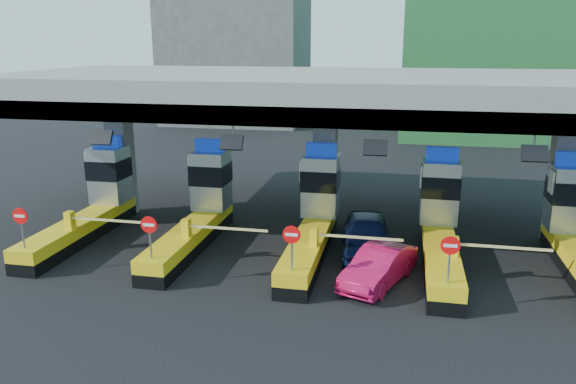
# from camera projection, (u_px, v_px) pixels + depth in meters

# --- Properties ---
(ground) EXTENTS (120.00, 120.00, 0.00)m
(ground) POSITION_uv_depth(u_px,v_px,m) (313.00, 249.00, 23.22)
(ground) COLOR black
(ground) RESTS_ON ground
(toll_canopy) EXTENTS (28.00, 12.09, 7.00)m
(toll_canopy) POSITION_uv_depth(u_px,v_px,m) (326.00, 94.00, 24.34)
(toll_canopy) COLOR slate
(toll_canopy) RESTS_ON ground
(toll_lane_far_left) EXTENTS (4.43, 8.00, 4.16)m
(toll_lane_far_left) POSITION_uv_depth(u_px,v_px,m) (94.00, 202.00, 25.08)
(toll_lane_far_left) COLOR black
(toll_lane_far_left) RESTS_ON ground
(toll_lane_left) EXTENTS (4.43, 8.00, 4.16)m
(toll_lane_left) POSITION_uv_depth(u_px,v_px,m) (200.00, 208.00, 24.10)
(toll_lane_left) COLOR black
(toll_lane_left) RESTS_ON ground
(toll_lane_center) EXTENTS (4.43, 8.00, 4.16)m
(toll_lane_center) POSITION_uv_depth(u_px,v_px,m) (315.00, 215.00, 23.12)
(toll_lane_center) COLOR black
(toll_lane_center) RESTS_ON ground
(toll_lane_right) EXTENTS (4.43, 8.00, 4.16)m
(toll_lane_right) POSITION_uv_depth(u_px,v_px,m) (440.00, 223.00, 22.14)
(toll_lane_right) COLOR black
(toll_lane_right) RESTS_ON ground
(bg_building_concrete) EXTENTS (14.00, 10.00, 18.00)m
(bg_building_concrete) POSITION_uv_depth(u_px,v_px,m) (236.00, 35.00, 57.67)
(bg_building_concrete) COLOR #4C4C49
(bg_building_concrete) RESTS_ON ground
(van) EXTENTS (2.36, 4.97, 1.64)m
(van) POSITION_uv_depth(u_px,v_px,m) (367.00, 237.00, 22.32)
(van) COLOR black
(van) RESTS_ON ground
(red_car) EXTENTS (2.74, 4.20, 1.31)m
(red_car) POSITION_uv_depth(u_px,v_px,m) (379.00, 266.00, 19.78)
(red_car) COLOR #C20E44
(red_car) RESTS_ON ground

